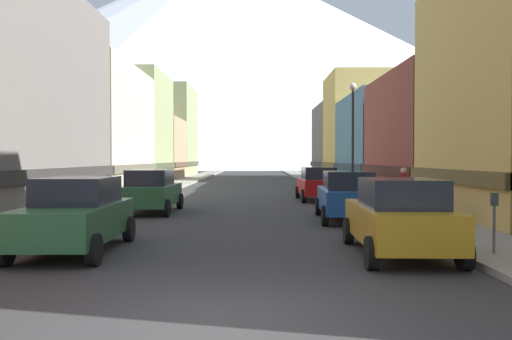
{
  "coord_description": "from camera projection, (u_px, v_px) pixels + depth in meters",
  "views": [
    {
      "loc": [
        0.51,
        -7.15,
        2.24
      ],
      "look_at": [
        0.73,
        43.29,
        1.14
      ],
      "focal_mm": 37.42,
      "sensor_mm": 36.0,
      "label": 1
    }
  ],
  "objects": [
    {
      "name": "streetlamp_right",
      "position": [
        350.0,
        123.0,
        26.63
      ],
      "size": [
        0.36,
        0.36,
        5.86
      ],
      "color": "black",
      "rests_on": "sidewalk_right"
    },
    {
      "name": "sidewalk_left",
      "position": [
        168.0,
        186.0,
        42.15
      ],
      "size": [
        2.5,
        100.0,
        0.15
      ],
      "primitive_type": "cube",
      "color": "gray",
      "rests_on": "ground"
    },
    {
      "name": "storefront_left_4",
      "position": [
        135.0,
        150.0,
        56.77
      ],
      "size": [
        9.5,
        9.36,
        6.47
      ],
      "color": "tan",
      "rests_on": "ground"
    },
    {
      "name": "car_left_0",
      "position": [
        73.0,
        214.0,
        12.71
      ],
      "size": [
        2.13,
        4.43,
        1.78
      ],
      "color": "#265933",
      "rests_on": "ground"
    },
    {
      "name": "storefront_right_5",
      "position": [
        348.0,
        143.0,
        61.39
      ],
      "size": [
        8.07,
        10.94,
        8.31
      ],
      "color": "#66605B",
      "rests_on": "ground"
    },
    {
      "name": "storefront_right_3",
      "position": [
        408.0,
        143.0,
        40.9
      ],
      "size": [
        10.08,
        12.06,
        7.05
      ],
      "color": "slate",
      "rests_on": "ground"
    },
    {
      "name": "storefront_right_4",
      "position": [
        373.0,
        130.0,
        51.4
      ],
      "size": [
        9.31,
        8.65,
        10.28
      ],
      "color": "#D8B259",
      "rests_on": "ground"
    },
    {
      "name": "car_right_0",
      "position": [
        397.0,
        217.0,
        12.22
      ],
      "size": [
        2.19,
        4.46,
        1.78
      ],
      "color": "#B28419",
      "rests_on": "ground"
    },
    {
      "name": "pedestrian_0",
      "position": [
        401.0,
        191.0,
        20.74
      ],
      "size": [
        0.36,
        0.36,
        1.73
      ],
      "color": "maroon",
      "rests_on": "sidewalk_right"
    },
    {
      "name": "car_right_2",
      "position": [
        316.0,
        184.0,
        28.29
      ],
      "size": [
        2.13,
        4.43,
        1.78
      ],
      "color": "#9E1111",
      "rests_on": "ground"
    },
    {
      "name": "storefront_left_5",
      "position": [
        156.0,
        133.0,
        67.21
      ],
      "size": [
        8.94,
        11.4,
        11.13
      ],
      "color": "#8C9966",
      "rests_on": "ground"
    },
    {
      "name": "car_left_1",
      "position": [
        149.0,
        191.0,
        21.87
      ],
      "size": [
        2.11,
        4.42,
        1.78
      ],
      "color": "#265933",
      "rests_on": "ground"
    },
    {
      "name": "sidewalk_right",
      "position": [
        326.0,
        186.0,
        42.21
      ],
      "size": [
        2.5,
        100.0,
        0.15
      ],
      "primitive_type": "cube",
      "color": "gray",
      "rests_on": "ground"
    },
    {
      "name": "potted_plant_2",
      "position": [
        422.0,
        197.0,
        20.49
      ],
      "size": [
        0.66,
        0.66,
        1.02
      ],
      "color": "#4C4C51",
      "rests_on": "sidewalk_right"
    },
    {
      "name": "mountain_backdrop",
      "position": [
        221.0,
        58.0,
        265.92
      ],
      "size": [
        346.99,
        346.99,
        104.73
      ],
      "primitive_type": "cone",
      "color": "silver",
      "rests_on": "ground"
    },
    {
      "name": "parking_meter_near",
      "position": [
        492.0,
        214.0,
        11.72
      ],
      "size": [
        0.14,
        0.1,
        1.33
      ],
      "color": "#595960",
      "rests_on": "sidewalk_right"
    },
    {
      "name": "trash_bin_right",
      "position": [
        437.0,
        208.0,
        16.96
      ],
      "size": [
        0.59,
        0.59,
        0.98
      ],
      "color": "#4C5156",
      "rests_on": "sidewalk_right"
    },
    {
      "name": "storefront_left_2",
      "position": [
        77.0,
        131.0,
        35.7
      ],
      "size": [
        7.99,
        12.44,
        8.4
      ],
      "color": "beige",
      "rests_on": "ground"
    },
    {
      "name": "car_right_1",
      "position": [
        345.0,
        196.0,
        19.16
      ],
      "size": [
        2.25,
        4.49,
        1.78
      ],
      "color": "#19478C",
      "rests_on": "ground"
    },
    {
      "name": "ground_plane",
      "position": [
        216.0,
        324.0,
        7.19
      ],
      "size": [
        400.0,
        400.0,
        0.0
      ],
      "primitive_type": "plane",
      "color": "#323232"
    },
    {
      "name": "potted_plant_1",
      "position": [
        83.0,
        194.0,
        23.47
      ],
      "size": [
        0.66,
        0.66,
        0.96
      ],
      "color": "gray",
      "rests_on": "sidewalk_left"
    },
    {
      "name": "storefront_left_3",
      "position": [
        118.0,
        131.0,
        46.78
      ],
      "size": [
        8.2,
        9.7,
        9.64
      ],
      "color": "#8C9966",
      "rests_on": "ground"
    },
    {
      "name": "storefront_right_2",
      "position": [
        452.0,
        139.0,
        29.09
      ],
      "size": [
        7.96,
        10.76,
        6.84
      ],
      "color": "brown",
      "rests_on": "ground"
    }
  ]
}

